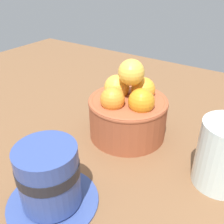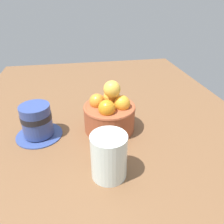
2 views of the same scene
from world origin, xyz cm
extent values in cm
cube|color=brown|center=(0.00, 0.00, -2.11)|extent=(125.92, 83.03, 4.21)
cylinder|color=#9E4C2D|center=(0.00, 0.00, 3.53)|extent=(13.47, 13.47, 7.06)
torus|color=#9E4C2D|center=(0.00, 0.00, 6.66)|extent=(13.67, 13.67, 1.00)
sphere|color=orange|center=(1.16, 3.08, 8.09)|extent=(4.20, 4.20, 4.20)
sphere|color=#F8AD3B|center=(-3.08, 1.16, 8.09)|extent=(4.49, 4.49, 4.49)
sphere|color=orange|center=(-1.16, -3.08, 8.09)|extent=(4.05, 4.05, 4.05)
sphere|color=orange|center=(3.08, -1.16, 8.09)|extent=(4.28, 4.28, 4.28)
sphere|color=#F0B642|center=(-0.32, 0.69, 11.74)|extent=(4.35, 4.35, 4.35)
cylinder|color=#334787|center=(-0.39, -18.66, 0.30)|extent=(11.86, 11.86, 0.60)
cylinder|color=#33478C|center=(-0.39, -18.66, 4.70)|extent=(7.53, 7.53, 8.20)
cylinder|color=black|center=(-0.39, -18.66, 5.80)|extent=(7.69, 7.69, 1.48)
cylinder|color=silver|center=(16.76, -2.87, 4.84)|extent=(7.26, 7.26, 9.67)
camera|label=1|loc=(19.10, -33.27, 26.92)|focal=40.76mm
camera|label=2|loc=(49.62, -8.02, 33.70)|focal=35.09mm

